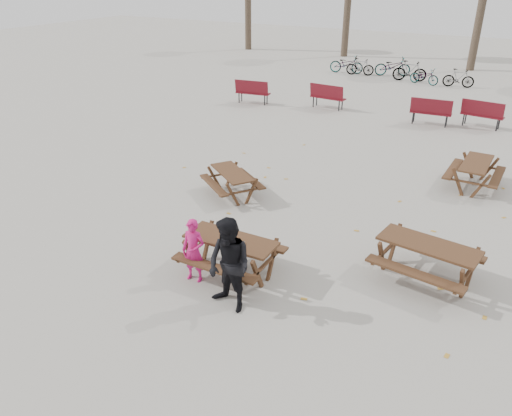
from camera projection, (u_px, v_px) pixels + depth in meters
The scene contains 13 objects.
ground at pixel (232, 272), 9.90m from camera, with size 80.00×80.00×0.00m, color gray.
main_picnic_table at pixel (231, 247), 9.65m from camera, with size 1.80×1.45×0.78m.
food_tray at pixel (239, 242), 9.39m from camera, with size 0.18×0.11×0.04m, color white.
bread_roll at pixel (239, 241), 9.38m from camera, with size 0.14×0.06×0.05m, color tan.
soda_bottle at pixel (229, 238), 9.45m from camera, with size 0.07×0.07×0.17m.
child at pixel (194, 251), 9.42m from camera, with size 0.47×0.31×1.28m, color #C21868.
adult at pixel (229, 266), 8.53m from camera, with size 0.85×0.66×1.74m, color black.
picnic_table_east at pixel (426, 262), 9.52m from camera, with size 1.84×1.48×0.79m, color #371F14, non-canonical shape.
picnic_table_north at pixel (232, 184), 13.07m from camera, with size 1.54×1.24×0.66m, color #371F14, non-canonical shape.
picnic_table_far at pixel (474, 175), 13.52m from camera, with size 1.69×1.37×0.73m, color #371F14, non-canonical shape.
park_bench_row at pixel (368, 103), 19.93m from camera, with size 10.79×1.73×1.03m.
bicycle_row at pixel (391, 69), 26.46m from camera, with size 7.76×2.43×1.03m.
fallen_leaves at pixel (306, 226), 11.64m from camera, with size 11.00×11.00×0.01m, color #B0802A, non-canonical shape.
Camera 1 is at (4.48, -7.03, 5.52)m, focal length 35.00 mm.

